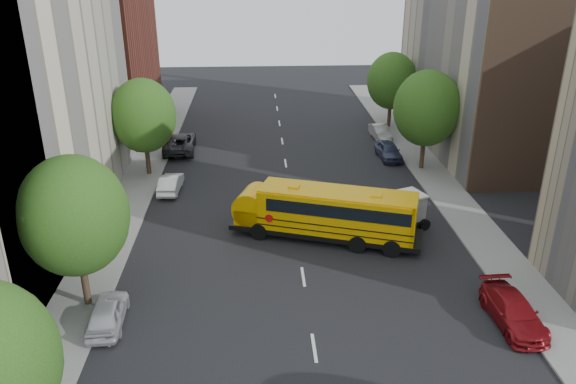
{
  "coord_description": "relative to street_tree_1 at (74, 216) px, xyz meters",
  "views": [
    {
      "loc": [
        -2.34,
        -28.26,
        16.32
      ],
      "look_at": [
        -0.6,
        2.0,
        3.35
      ],
      "focal_mm": 35.0,
      "sensor_mm": 36.0,
      "label": 1
    }
  ],
  "objects": [
    {
      "name": "ground",
      "position": [
        11.0,
        4.0,
        -4.95
      ],
      "size": [
        120.0,
        120.0,
        0.0
      ],
      "primitive_type": "plane",
      "color": "black",
      "rests_on": "ground"
    },
    {
      "name": "sidewalk_left",
      "position": [
        -0.5,
        9.0,
        -4.89
      ],
      "size": [
        3.0,
        80.0,
        0.12
      ],
      "primitive_type": "cube",
      "color": "slate",
      "rests_on": "ground"
    },
    {
      "name": "sidewalk_right",
      "position": [
        22.5,
        9.0,
        -4.89
      ],
      "size": [
        3.0,
        80.0,
        0.12
      ],
      "primitive_type": "cube",
      "color": "slate",
      "rests_on": "ground"
    },
    {
      "name": "lane_markings",
      "position": [
        11.0,
        14.0,
        -4.95
      ],
      "size": [
        0.15,
        64.0,
        0.01
      ],
      "primitive_type": "cube",
      "color": "silver",
      "rests_on": "ground"
    },
    {
      "name": "building_left_redbrick",
      "position": [
        -7.0,
        32.0,
        1.55
      ],
      "size": [
        10.0,
        15.0,
        13.0
      ],
      "primitive_type": "cube",
      "color": "maroon",
      "rests_on": "ground"
    },
    {
      "name": "building_right_far",
      "position": [
        29.0,
        24.0,
        4.05
      ],
      "size": [
        10.0,
        22.0,
        18.0
      ],
      "primitive_type": "cube",
      "color": "#C1B196",
      "rests_on": "ground"
    },
    {
      "name": "building_right_sidewall",
      "position": [
        29.0,
        13.0,
        4.05
      ],
      "size": [
        10.1,
        0.3,
        18.0
      ],
      "primitive_type": "cube",
      "color": "brown",
      "rests_on": "ground"
    },
    {
      "name": "street_tree_1",
      "position": [
        0.0,
        0.0,
        0.0
      ],
      "size": [
        5.12,
        5.12,
        7.9
      ],
      "color": "#38281C",
      "rests_on": "ground"
    },
    {
      "name": "street_tree_2",
      "position": [
        0.0,
        18.0,
        -0.12
      ],
      "size": [
        4.99,
        4.99,
        7.71
      ],
      "color": "#38281C",
      "rests_on": "ground"
    },
    {
      "name": "street_tree_4",
      "position": [
        22.0,
        18.0,
        0.12
      ],
      "size": [
        5.25,
        5.25,
        8.1
      ],
      "color": "#38281C",
      "rests_on": "ground"
    },
    {
      "name": "street_tree_5",
      "position": [
        22.0,
        30.0,
        -0.25
      ],
      "size": [
        4.86,
        4.86,
        7.51
      ],
      "color": "#38281C",
      "rests_on": "ground"
    },
    {
      "name": "school_bus",
      "position": [
        12.63,
        6.48,
        -3.11
      ],
      "size": [
        11.93,
        6.28,
        3.31
      ],
      "rotation": [
        0.0,
        0.0,
        -0.33
      ],
      "color": "black",
      "rests_on": "ground"
    },
    {
      "name": "safari_truck",
      "position": [
        16.64,
        7.2,
        -3.75
      ],
      "size": [
        5.62,
        3.7,
        2.28
      ],
      "rotation": [
        0.0,
        0.0,
        0.38
      ],
      "color": "black",
      "rests_on": "ground"
    },
    {
      "name": "parked_car_0",
      "position": [
        1.4,
        -1.72,
        -4.28
      ],
      "size": [
        1.79,
        4.02,
        1.34
      ],
      "primitive_type": "imported",
      "rotation": [
        0.0,
        0.0,
        3.19
      ],
      "color": "#BABAC1",
      "rests_on": "ground"
    },
    {
      "name": "parked_car_1",
      "position": [
        2.2,
        14.47,
        -4.31
      ],
      "size": [
        1.55,
        3.98,
        1.29
      ],
      "primitive_type": "imported",
      "rotation": [
        0.0,
        0.0,
        3.1
      ],
      "color": "white",
      "rests_on": "ground"
    },
    {
      "name": "parked_car_2",
      "position": [
        1.77,
        23.68,
        -4.15
      ],
      "size": [
        2.92,
        5.89,
        1.6
      ],
      "primitive_type": "imported",
      "rotation": [
        0.0,
        0.0,
        3.19
      ],
      "color": "black",
      "rests_on": "ground"
    },
    {
      "name": "parked_car_3",
      "position": [
        20.6,
        -2.72,
        -4.27
      ],
      "size": [
        2.06,
        4.73,
        1.36
      ],
      "primitive_type": "imported",
      "rotation": [
        0.0,
        0.0,
        0.04
      ],
      "color": "maroon",
      "rests_on": "ground"
    },
    {
      "name": "parked_car_4",
      "position": [
        19.89,
        20.71,
        -4.25
      ],
      "size": [
        1.91,
        4.21,
        1.4
      ],
      "primitive_type": "imported",
      "rotation": [
        0.0,
        0.0,
        0.06
      ],
      "color": "#313856",
      "rests_on": "ground"
    },
    {
      "name": "parked_car_5",
      "position": [
        20.34,
        26.23,
        -4.31
      ],
      "size": [
        1.65,
        3.99,
        1.29
      ],
      "primitive_type": "imported",
      "rotation": [
        0.0,
        0.0,
        0.08
      ],
      "color": "gray",
      "rests_on": "ground"
    }
  ]
}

